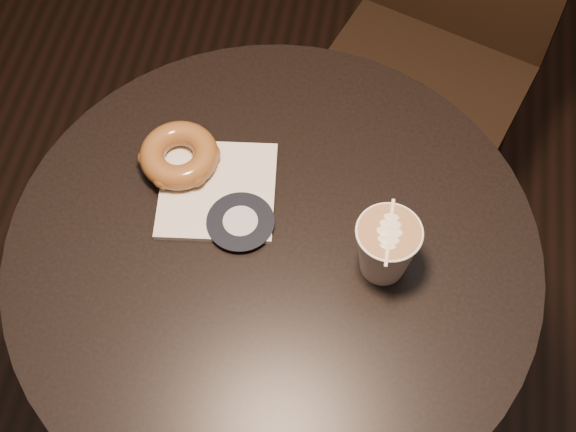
{
  "coord_description": "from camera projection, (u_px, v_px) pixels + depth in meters",
  "views": [
    {
      "loc": [
        0.1,
        -0.48,
        1.67
      ],
      "look_at": [
        0.01,
        0.03,
        0.79
      ],
      "focal_mm": 50.0,
      "sensor_mm": 36.0,
      "label": 1
    }
  ],
  "objects": [
    {
      "name": "doughnut",
      "position": [
        179.0,
        155.0,
        1.08
      ],
      "size": [
        0.11,
        0.11,
        0.03
      ],
      "primitive_type": "torus",
      "color": "brown",
      "rests_on": "pastry_bag"
    },
    {
      "name": "latte_cup",
      "position": [
        386.0,
        249.0,
        0.99
      ],
      "size": [
        0.08,
        0.08,
        0.09
      ],
      "primitive_type": null,
      "color": "white",
      "rests_on": "cafe_table"
    },
    {
      "name": "cafe_table",
      "position": [
        275.0,
        310.0,
        1.21
      ],
      "size": [
        0.7,
        0.7,
        0.75
      ],
      "color": "black",
      "rests_on": "ground"
    },
    {
      "name": "chair",
      "position": [
        443.0,
        22.0,
        1.52
      ],
      "size": [
        0.49,
        0.49,
        0.98
      ],
      "rotation": [
        0.0,
        0.0,
        -0.34
      ],
      "color": "black",
      "rests_on": "ground"
    },
    {
      "name": "pastry_bag",
      "position": [
        217.0,
        190.0,
        1.08
      ],
      "size": [
        0.17,
        0.17,
        0.01
      ],
      "primitive_type": "cube",
      "rotation": [
        0.0,
        0.0,
        0.12
      ],
      "color": "silver",
      "rests_on": "cafe_table"
    }
  ]
}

